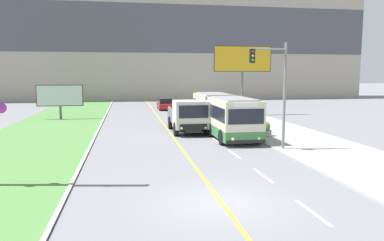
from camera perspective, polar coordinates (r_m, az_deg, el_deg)
The scene contains 11 objects.
ground_plane at distance 13.67m, azimuth 4.53°, elevation -12.41°, with size 300.00×300.00×0.00m, color slate.
lane_marking_centre at distance 14.71m, azimuth 4.60°, elevation -10.97°, with size 2.88×140.00×0.01m.
apartment_block_background at distance 68.61m, azimuth -7.33°, elevation 12.94°, with size 80.00×8.04×23.10m.
city_bus at distance 28.66m, azimuth 4.72°, elevation 0.96°, with size 2.74×11.53×2.93m.
dump_truck at distance 28.64m, azimuth -0.44°, elevation 0.60°, with size 2.60×6.33×2.58m.
car_distant at distance 48.11m, azimuth -4.12°, elevation 2.50°, with size 1.80×4.30×1.45m.
traffic_light_mast at distance 22.67m, azimuth 12.55°, elevation 5.64°, with size 2.28×0.32×6.39m.
billboard_large at distance 41.83m, azimuth 7.72°, elevation 8.95°, with size 6.48×0.24×7.58m.
billboard_small at distance 39.65m, azimuth -19.49°, elevation 3.52°, with size 4.49×0.24×3.48m.
planter_round_near at distance 27.64m, azimuth 11.04°, elevation -1.36°, with size 0.98×0.98×1.07m.
planter_round_second at distance 32.57m, azimuth 8.00°, elevation 0.02°, with size 1.03×1.03×1.12m.
Camera 1 is at (-3.25, -12.47, 4.57)m, focal length 35.00 mm.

